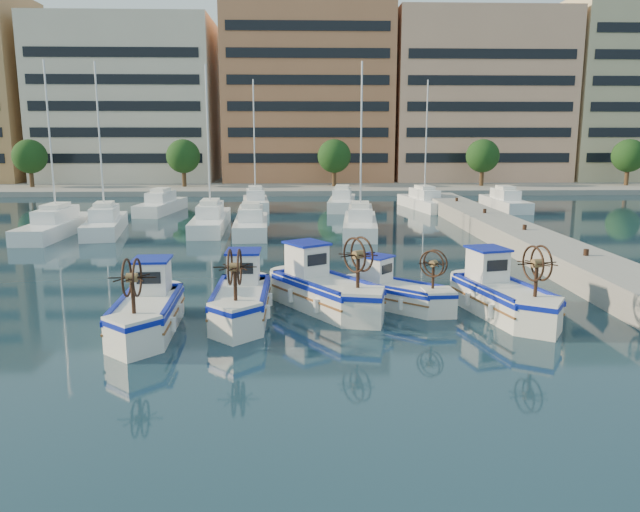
{
  "coord_description": "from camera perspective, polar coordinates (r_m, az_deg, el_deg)",
  "views": [
    {
      "loc": [
        -0.4,
        -22.02,
        6.74
      ],
      "look_at": [
        0.55,
        4.78,
        1.5
      ],
      "focal_mm": 35.0,
      "sensor_mm": 36.0,
      "label": 1
    }
  ],
  "objects": [
    {
      "name": "waterfront",
      "position": [
        87.7,
        4.4,
        13.87
      ],
      "size": [
        180.0,
        40.0,
        25.6
      ],
      "color": "gray",
      "rests_on": "ground"
    },
    {
      "name": "fishing_boat_e",
      "position": [
        24.58,
        16.28,
        -3.29
      ],
      "size": [
        2.99,
        5.02,
        3.04
      ],
      "rotation": [
        0.0,
        0.0,
        0.23
      ],
      "color": "silver",
      "rests_on": "ground"
    },
    {
      "name": "fishing_boat_a",
      "position": [
        22.55,
        -15.48,
        -4.57
      ],
      "size": [
        2.11,
        4.81,
        2.98
      ],
      "rotation": [
        0.0,
        0.0,
        0.04
      ],
      "color": "silver",
      "rests_on": "ground"
    },
    {
      "name": "ground",
      "position": [
        23.03,
        -0.96,
        -5.96
      ],
      "size": [
        300.0,
        300.0,
        0.0
      ],
      "primitive_type": "plane",
      "color": "#1B3748",
      "rests_on": "ground"
    },
    {
      "name": "fishing_boat_c",
      "position": [
        24.42,
        0.32,
        -2.85
      ],
      "size": [
        4.34,
        5.16,
        3.15
      ],
      "rotation": [
        0.0,
        0.0,
        0.57
      ],
      "color": "silver",
      "rests_on": "ground"
    },
    {
      "name": "fishing_boat_d",
      "position": [
        24.88,
        6.78,
        -3.09
      ],
      "size": [
        3.95,
        3.75,
        2.5
      ],
      "rotation": [
        0.0,
        0.0,
        0.85
      ],
      "color": "silver",
      "rests_on": "ground"
    },
    {
      "name": "quay",
      "position": [
        33.44,
        21.63,
        -0.31
      ],
      "size": [
        3.0,
        60.0,
        1.2
      ],
      "primitive_type": "cube",
      "color": "gray",
      "rests_on": "ground"
    },
    {
      "name": "yacht_marina",
      "position": [
        49.89,
        -4.16,
        3.87
      ],
      "size": [
        37.69,
        23.97,
        11.5
      ],
      "color": "white",
      "rests_on": "ground"
    },
    {
      "name": "fishing_boat_b",
      "position": [
        23.42,
        -7.19,
        -3.67
      ],
      "size": [
        1.97,
        4.79,
        2.99
      ],
      "rotation": [
        0.0,
        0.0,
        -0.0
      ],
      "color": "silver",
      "rests_on": "ground"
    }
  ]
}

